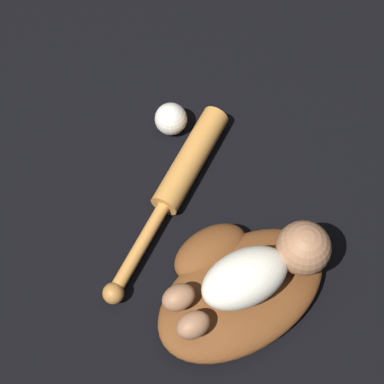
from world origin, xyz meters
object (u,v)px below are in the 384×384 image
(baby_figure, at_px, (260,270))
(baseball_bat, at_px, (180,179))
(baseball, at_px, (171,119))
(baseball_glove, at_px, (236,286))

(baby_figure, bearing_deg, baseball_bat, 74.56)
(baseball_bat, relative_size, baseball, 6.55)
(baseball_glove, bearing_deg, baby_figure, -46.81)
(baby_figure, relative_size, baseball, 4.51)
(baseball_glove, xyz_separation_m, baseball, (0.21, 0.38, -0.00))
(baseball_bat, bearing_deg, baseball_glove, -112.58)
(baseball, bearing_deg, baseball_glove, -118.75)
(baseball_glove, distance_m, baby_figure, 0.10)
(baseball_glove, bearing_deg, baseball_bat, 67.42)
(baby_figure, xyz_separation_m, baseball_bat, (0.08, 0.29, -0.09))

